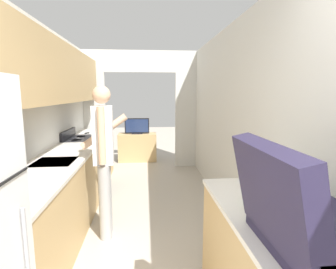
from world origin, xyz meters
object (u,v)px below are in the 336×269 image
object	(u,v)px
range_oven	(87,163)
tv_cabinet	(137,147)
person	(104,157)
television	(137,126)
suitcase	(304,221)
book_stack	(270,203)
knife	(88,133)

from	to	relation	value
range_oven	tv_cabinet	size ratio (longest dim) A/B	1.13
person	television	xyz separation A→B (m)	(0.26, 3.31, -0.07)
range_oven	suitcase	size ratio (longest dim) A/B	1.55
range_oven	tv_cabinet	bearing A→B (deg)	66.74
suitcase	book_stack	size ratio (longest dim) A/B	2.21
person	book_stack	xyz separation A→B (m)	(1.26, -1.32, -0.00)
suitcase	person	bearing A→B (deg)	123.14
suitcase	television	world-z (taller)	suitcase
range_oven	television	world-z (taller)	television
range_oven	suitcase	distance (m)	3.79
book_stack	television	distance (m)	4.74
book_stack	suitcase	bearing A→B (deg)	-99.63
person	suitcase	size ratio (longest dim) A/B	2.58
television	suitcase	bearing A→B (deg)	-79.84
range_oven	book_stack	xyz separation A→B (m)	(1.79, -2.84, 0.47)
person	tv_cabinet	distance (m)	3.42
range_oven	tv_cabinet	xyz separation A→B (m)	(0.79, 1.83, -0.12)
suitcase	tv_cabinet	bearing A→B (deg)	100.08
book_stack	knife	distance (m)	3.86
person	tv_cabinet	bearing A→B (deg)	-8.09
suitcase	tv_cabinet	world-z (taller)	suitcase
person	knife	xyz separation A→B (m)	(-0.61, 2.06, -0.03)
suitcase	book_stack	distance (m)	0.51
tv_cabinet	knife	distance (m)	1.66
suitcase	knife	world-z (taller)	suitcase
tv_cabinet	suitcase	bearing A→B (deg)	-79.92
person	book_stack	size ratio (longest dim) A/B	5.71
book_stack	tv_cabinet	size ratio (longest dim) A/B	0.33
tv_cabinet	book_stack	bearing A→B (deg)	-77.91
person	book_stack	world-z (taller)	person
tv_cabinet	range_oven	bearing A→B (deg)	-113.26
range_oven	tv_cabinet	distance (m)	2.00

